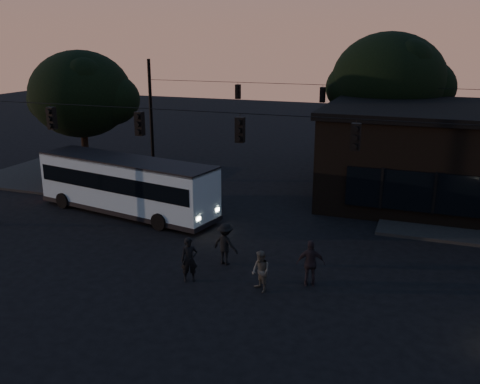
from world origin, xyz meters
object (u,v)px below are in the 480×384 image
(building, at_px, (466,156))
(pedestrian_c, at_px, (311,263))
(bus, at_px, (126,183))
(pedestrian_d, at_px, (225,244))
(pedestrian_b, at_px, (261,271))
(pedestrian_a, at_px, (189,260))

(building, height_order, pedestrian_c, building)
(bus, relative_size, pedestrian_d, 6.12)
(bus, bearing_deg, pedestrian_b, -22.18)
(pedestrian_a, xyz_separation_m, pedestrian_d, (0.70, 1.98, -0.00))
(pedestrian_d, bearing_deg, pedestrian_a, 84.10)
(building, bearing_deg, bus, -154.13)
(pedestrian_b, bearing_deg, pedestrian_d, -179.95)
(building, relative_size, pedestrian_a, 8.71)
(pedestrian_d, bearing_deg, pedestrian_c, -177.85)
(pedestrian_c, bearing_deg, bus, -40.47)
(pedestrian_a, distance_m, pedestrian_c, 4.61)
(bus, xyz_separation_m, pedestrian_a, (6.65, -6.37, -0.78))
(building, bearing_deg, pedestrian_b, -116.99)
(pedestrian_b, height_order, pedestrian_c, pedestrian_c)
(bus, height_order, pedestrian_b, bus)
(building, xyz_separation_m, pedestrian_a, (-10.14, -14.51, -1.82))
(pedestrian_a, height_order, pedestrian_b, pedestrian_a)
(building, height_order, pedestrian_b, building)
(bus, height_order, pedestrian_c, bus)
(pedestrian_b, relative_size, pedestrian_c, 0.86)
(pedestrian_a, relative_size, pedestrian_d, 1.00)
(pedestrian_b, bearing_deg, building, 103.93)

